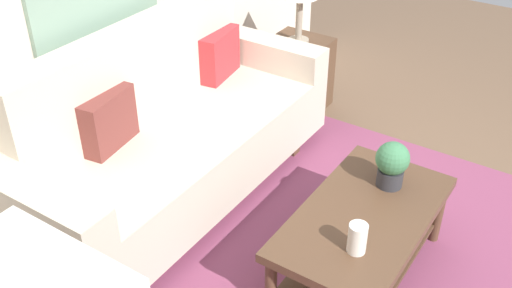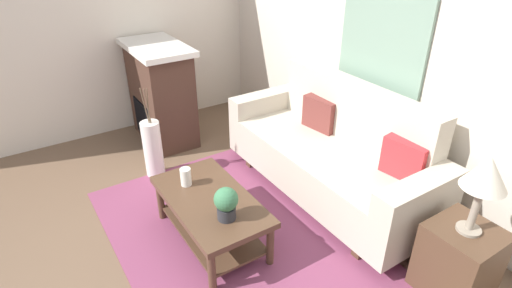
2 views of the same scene
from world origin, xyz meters
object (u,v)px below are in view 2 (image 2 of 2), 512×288
Objects in this scene: table_lamp at (486,176)px; floor_vase at (153,149)px; throw_pillow_maroon at (320,114)px; framed_painting at (382,41)px; tabletop_vase at (186,177)px; side_table at (458,261)px; throw_pillow_crimson at (404,159)px; fireplace at (161,93)px; couch at (331,154)px; potted_plant_tabletop at (226,203)px; coffee_table at (211,209)px.

floor_vase is (-2.62, -1.25, -0.69)m from table_lamp.
framed_painting is (0.34, 0.34, 0.75)m from throw_pillow_maroon.
framed_painting is at bearing 81.40° from tabletop_vase.
floor_vase reaches higher than side_table.
tabletop_vase is (-0.96, -1.49, -0.17)m from throw_pillow_crimson.
throw_pillow_maroon is 0.64× the size of side_table.
fireplace is (-3.35, -0.85, 0.31)m from side_table.
tabletop_vase is at bearing -87.37° from throw_pillow_maroon.
fireplace is 0.88m from floor_vase.
potted_plant_tabletop is (0.28, -1.29, 0.14)m from couch.
floor_vase reaches higher than coffee_table.
throw_pillow_maroon is 0.89m from framed_painting.
fireplace is at bearing -165.83° from side_table.
fireplace reaches higher than coffee_table.
table_lamp is at bearing 37.40° from tabletop_vase.
tabletop_vase is at bearing -123.01° from throw_pillow_crimson.
side_table is 2.90m from floor_vase.
framed_painting is at bearing 89.86° from coffee_table.
framed_painting is (1.21, 1.79, 1.12)m from floor_vase.
throw_pillow_maroon is at bearing 173.51° from side_table.
throw_pillow_maroon is at bearing 58.98° from floor_vase.
tabletop_vase is 0.13× the size of fireplace.
throw_pillow_crimson is 1.37× the size of potted_plant_tabletop.
coffee_table is 1.96× the size of side_table.
table_lamp is 0.60× the size of framed_painting.
throw_pillow_maroon is 1.81m from side_table.
potted_plant_tabletop is at bearing -80.78° from framed_painting.
throw_pillow_maroon is 1.50m from tabletop_vase.
side_table is at bearing 14.17° from fireplace.
fireplace reaches higher than floor_vase.
throw_pillow_maroon is 1.37× the size of potted_plant_tabletop.
fireplace is (-1.66, 0.44, 0.08)m from tabletop_vase.
potted_plant_tabletop is 0.47× the size of side_table.
table_lamp is (1.68, 1.29, 0.49)m from tabletop_vase.
couch is 3.88× the size of table_lamp.
coffee_table is 7.14× the size of tabletop_vase.
coffee_table is (-0.00, -1.28, -0.12)m from couch.
floor_vase is (-1.90, -1.45, -0.38)m from throw_pillow_crimson.
throw_pillow_crimson is at bearing 0.00° from throw_pillow_maroon.
floor_vase is (0.73, -0.40, -0.28)m from fireplace.
coffee_table is 2.07m from framed_painting.
framed_painting is (-1.41, 0.54, 0.44)m from table_lamp.
potted_plant_tabletop is at bearing -9.43° from fireplace.
couch is at bearing 78.52° from tabletop_vase.
floor_vase reaches higher than tabletop_vase.
table_lamp is 1.57m from framed_painting.
table_lamp reaches higher than tabletop_vase.
side_table is 0.92× the size of floor_vase.
fireplace is (-1.60, -1.04, -0.09)m from throw_pillow_maroon.
floor_vase is at bearing -178.07° from coffee_table.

